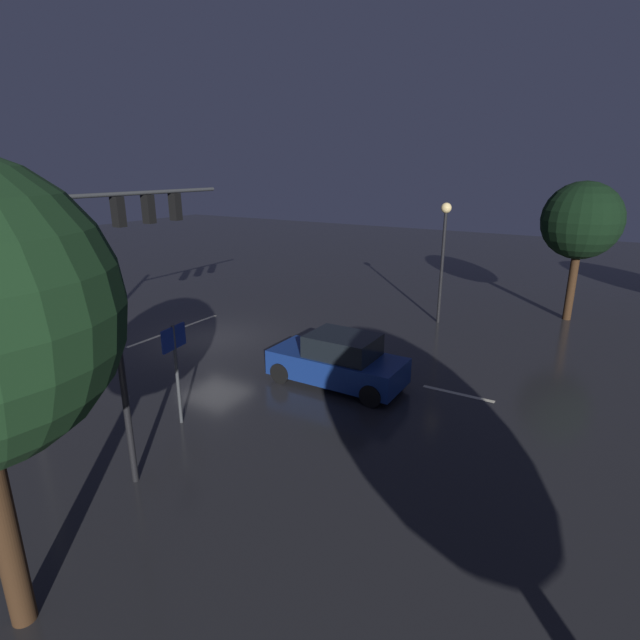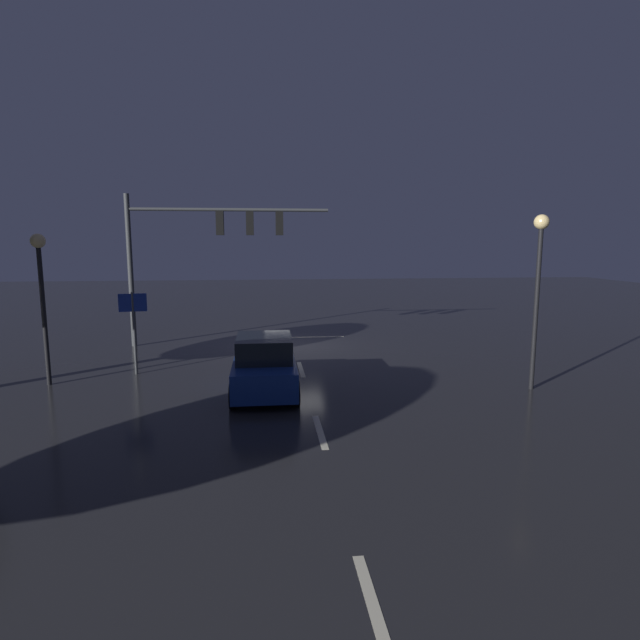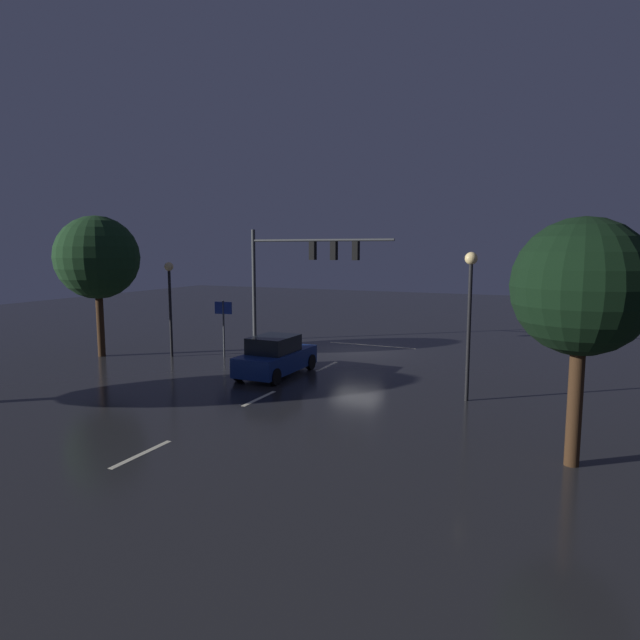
{
  "view_description": "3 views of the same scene",
  "coord_description": "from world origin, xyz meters",
  "px_view_note": "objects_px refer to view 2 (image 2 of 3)",
  "views": [
    {
      "loc": [
        14.0,
        13.37,
        6.67
      ],
      "look_at": [
        0.53,
        5.38,
        1.78
      ],
      "focal_mm": 27.62,
      "sensor_mm": 36.0,
      "label": 1
    },
    {
      "loc": [
        1.29,
        21.51,
        4.45
      ],
      "look_at": [
        -0.4,
        6.49,
        2.14
      ],
      "focal_mm": 28.7,
      "sensor_mm": 36.0,
      "label": 2
    },
    {
      "loc": [
        -10.12,
        26.78,
        5.37
      ],
      "look_at": [
        -0.05,
        4.87,
        2.25
      ],
      "focal_mm": 31.21,
      "sensor_mm": 36.0,
      "label": 3
    }
  ],
  "objects_px": {
    "street_lamp_left_kerb": "(539,269)",
    "route_sign": "(133,315)",
    "traffic_signal_assembly": "(205,237)",
    "car_approaching": "(264,365)",
    "street_lamp_right_kerb": "(41,279)"
  },
  "relations": [
    {
      "from": "traffic_signal_assembly",
      "to": "car_approaching",
      "type": "height_order",
      "value": "traffic_signal_assembly"
    },
    {
      "from": "car_approaching",
      "to": "route_sign",
      "type": "height_order",
      "value": "route_sign"
    },
    {
      "from": "traffic_signal_assembly",
      "to": "car_approaching",
      "type": "xyz_separation_m",
      "value": [
        -2.43,
        7.45,
        -3.84
      ]
    },
    {
      "from": "street_lamp_right_kerb",
      "to": "route_sign",
      "type": "distance_m",
      "value": 2.94
    },
    {
      "from": "car_approaching",
      "to": "street_lamp_right_kerb",
      "type": "distance_m",
      "value": 7.34
    },
    {
      "from": "car_approaching",
      "to": "street_lamp_left_kerb",
      "type": "height_order",
      "value": "street_lamp_left_kerb"
    },
    {
      "from": "car_approaching",
      "to": "street_lamp_left_kerb",
      "type": "relative_size",
      "value": 0.83
    },
    {
      "from": "street_lamp_left_kerb",
      "to": "street_lamp_right_kerb",
      "type": "distance_m",
      "value": 15.01
    },
    {
      "from": "car_approaching",
      "to": "street_lamp_left_kerb",
      "type": "distance_m",
      "value": 8.62
    },
    {
      "from": "traffic_signal_assembly",
      "to": "street_lamp_left_kerb",
      "type": "distance_m",
      "value": 13.35
    },
    {
      "from": "car_approaching",
      "to": "route_sign",
      "type": "distance_m",
      "value": 5.15
    },
    {
      "from": "street_lamp_left_kerb",
      "to": "route_sign",
      "type": "height_order",
      "value": "street_lamp_left_kerb"
    },
    {
      "from": "street_lamp_left_kerb",
      "to": "route_sign",
      "type": "bearing_deg",
      "value": -14.34
    },
    {
      "from": "traffic_signal_assembly",
      "to": "street_lamp_right_kerb",
      "type": "bearing_deg",
      "value": 54.36
    },
    {
      "from": "street_lamp_right_kerb",
      "to": "route_sign",
      "type": "height_order",
      "value": "street_lamp_right_kerb"
    }
  ]
}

